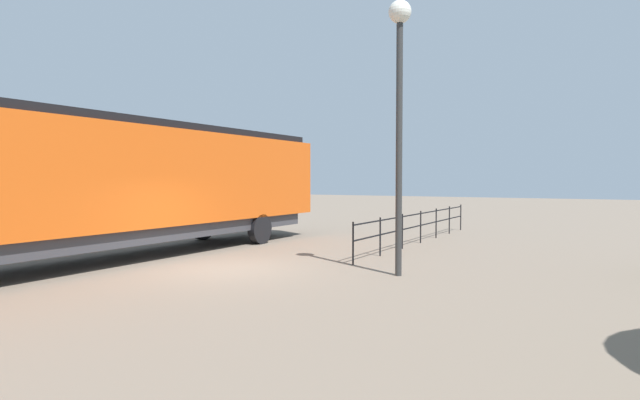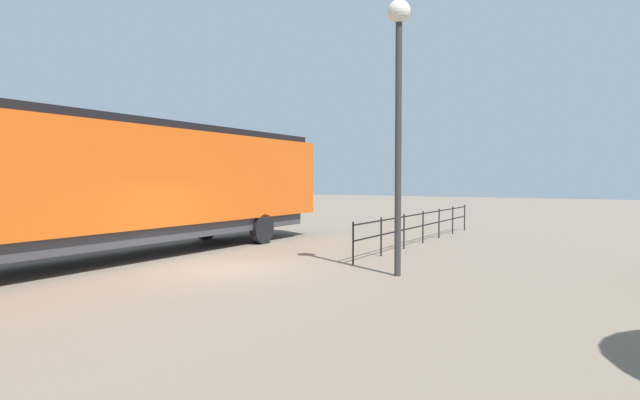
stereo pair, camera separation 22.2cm
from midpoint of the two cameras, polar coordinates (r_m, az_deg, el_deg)
name	(u,v)px [view 1 (the left image)]	position (r m, az deg, el deg)	size (l,w,h in m)	color
ground_plane	(225,269)	(14.25, -10.81, -7.43)	(120.00, 120.00, 0.00)	#756656
locomotive	(109,181)	(16.45, -22.44, 1.89)	(3.11, 18.97, 4.15)	#D15114
lamp_post	(399,78)	(13.22, 8.19, 13.09)	(0.56, 0.56, 6.75)	#2D2D2D
platform_fence	(421,222)	(19.92, 10.63, -2.40)	(0.05, 11.57, 1.21)	black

